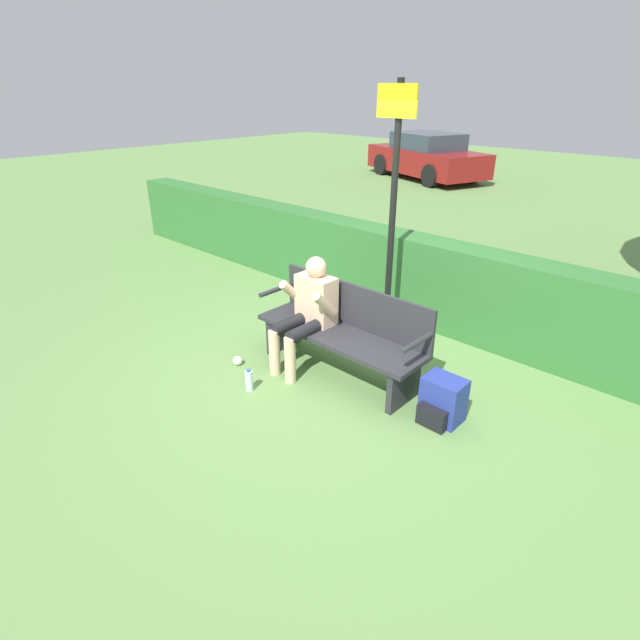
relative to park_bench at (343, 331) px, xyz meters
The scene contains 9 objects.
ground_plane 0.45m from the park_bench, 90.00° to the right, with size 40.00×40.00×0.00m, color #668E4C.
hedge_back 1.58m from the park_bench, 90.00° to the left, with size 12.00×0.42×1.02m.
park_bench is the anchor object (origin of this frame).
person_seated 0.41m from the park_bench, 157.89° to the right, with size 0.54×0.65×1.13m.
backpack 1.19m from the park_bench, ahead, with size 0.34×0.34×0.40m.
water_bottle 1.03m from the park_bench, 114.69° to the right, with size 0.07×0.07×0.23m.
signpost 1.52m from the park_bench, 101.23° to the left, with size 0.46×0.09×2.69m.
parked_car 11.81m from the park_bench, 118.24° to the left, with size 4.31×2.93×1.33m.
litter_crumple 1.15m from the park_bench, 142.66° to the right, with size 0.10×0.10×0.10m.
Camera 1 is at (2.81, -3.28, 2.63)m, focal length 28.00 mm.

